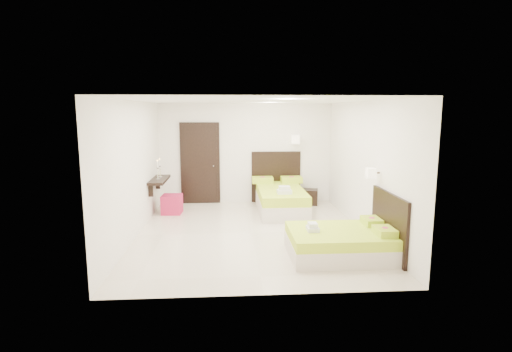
{
  "coord_description": "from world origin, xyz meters",
  "views": [
    {
      "loc": [
        -0.44,
        -7.69,
        2.41
      ],
      "look_at": [
        0.1,
        0.3,
        1.1
      ],
      "focal_mm": 28.0,
      "sensor_mm": 36.0,
      "label": 1
    }
  ],
  "objects": [
    {
      "name": "floor",
      "position": [
        0.0,
        0.0,
        0.0
      ],
      "size": [
        5.5,
        5.5,
        0.0
      ],
      "primitive_type": "plane",
      "color": "beige",
      "rests_on": "ground"
    },
    {
      "name": "nightstand",
      "position": [
        1.62,
        2.36,
        0.2
      ],
      "size": [
        0.52,
        0.48,
        0.39
      ],
      "primitive_type": "cube",
      "rotation": [
        0.0,
        0.0,
        -0.22
      ],
      "color": "black",
      "rests_on": "ground"
    },
    {
      "name": "bed_single",
      "position": [
        0.8,
        1.77,
        0.33
      ],
      "size": [
        1.3,
        2.16,
        1.78
      ],
      "color": "beige",
      "rests_on": "ground"
    },
    {
      "name": "bed_double",
      "position": [
        1.48,
        -1.38,
        0.26
      ],
      "size": [
        1.7,
        1.45,
        1.41
      ],
      "color": "beige",
      "rests_on": "ground"
    },
    {
      "name": "ottoman",
      "position": [
        -1.81,
        1.64,
        0.22
      ],
      "size": [
        0.48,
        0.48,
        0.45
      ],
      "primitive_type": "cube",
      "rotation": [
        0.0,
        0.0,
        -0.07
      ],
      "color": "#A4153D",
      "rests_on": "ground"
    },
    {
      "name": "console_shelf",
      "position": [
        -2.08,
        1.6,
        0.82
      ],
      "size": [
        0.35,
        1.2,
        0.78
      ],
      "color": "black",
      "rests_on": "ground"
    },
    {
      "name": "door",
      "position": [
        -1.2,
        2.7,
        1.05
      ],
      "size": [
        1.02,
        0.15,
        2.14
      ],
      "color": "black",
      "rests_on": "ground"
    }
  ]
}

